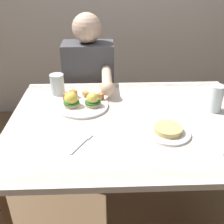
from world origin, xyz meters
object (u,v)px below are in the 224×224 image
fork (82,143)px  water_glass_far (215,100)px  diner_person (90,87)px  side_plate (168,131)px  dining_table (132,137)px  eggs_benedict_plate (82,103)px  water_glass_near (57,85)px

fork → water_glass_far: size_ratio=1.03×
diner_person → fork: bearing=-89.9°
water_glass_far → side_plate: 0.35m
dining_table → fork: (-0.23, -0.19, 0.11)m
eggs_benedict_plate → water_glass_near: (-0.15, 0.17, 0.03)m
eggs_benedict_plate → side_plate: (0.40, -0.27, -0.01)m
fork → water_glass_near: 0.53m
dining_table → eggs_benedict_plate: size_ratio=4.44×
dining_table → fork: size_ratio=8.36×
fork → water_glass_near: water_glass_near is taller
water_glass_near → side_plate: water_glass_near is taller
water_glass_far → dining_table: bearing=-170.9°
fork → diner_person: bearing=90.1°
water_glass_far → eggs_benedict_plate: bearing=174.6°
eggs_benedict_plate → fork: size_ratio=1.88×
eggs_benedict_plate → diner_person: (0.02, 0.47, -0.12)m
water_glass_far → side_plate: (-0.28, -0.20, -0.05)m
eggs_benedict_plate → diner_person: diner_person is taller
fork → water_glass_far: water_glass_far is taller
water_glass_near → side_plate: (0.55, -0.44, -0.04)m
eggs_benedict_plate → water_glass_near: size_ratio=2.30×
eggs_benedict_plate → side_plate: size_ratio=1.35×
fork → water_glass_near: size_ratio=1.22×
side_plate → diner_person: 0.83m
eggs_benedict_plate → diner_person: size_ratio=0.24×
fork → diner_person: 0.80m
side_plate → eggs_benedict_plate: bearing=146.1°
eggs_benedict_plate → water_glass_far: bearing=-5.4°
side_plate → diner_person: diner_person is taller
water_glass_near → water_glass_far: (0.83, -0.24, 0.01)m
eggs_benedict_plate → water_glass_far: size_ratio=1.94×
eggs_benedict_plate → water_glass_far: water_glass_far is taller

